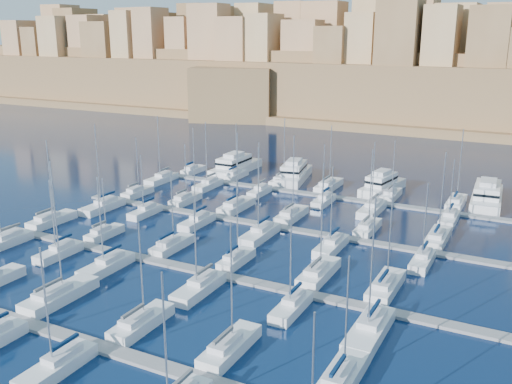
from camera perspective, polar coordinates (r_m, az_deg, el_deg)
The scene contains 51 objects.
ground at distance 90.26m, azimuth -0.24°, elevation -5.55°, with size 600.00×600.00×0.00m, color black.
pontoon_near at distance 64.96m, azimuth -14.74°, elevation -14.93°, with size 84.00×2.00×0.40m, color slate.
pontoon_mid_near at distance 80.55m, azimuth -4.23°, elevation -8.16°, with size 84.00×2.00×0.40m, color slate.
pontoon_mid_far at distance 98.62m, azimuth 2.45°, elevation -3.56°, with size 84.00×2.00×0.40m, color slate.
pontoon_far at distance 118.02m, azimuth 6.96°, elevation -0.40°, with size 84.00×2.00×0.40m, color slate.
sailboat_2 at distance 77.03m, azimuth -19.10°, elevation -9.72°, with size 3.25×10.82×18.26m.
sailboat_3 at distance 68.08m, azimuth -11.42°, elevation -12.68°, with size 2.76×9.21×12.92m.
sailboat_4 at distance 62.29m, azimuth -2.66°, elevation -15.22°, with size 2.81×9.37×14.79m.
sailboat_5 at distance 58.22m, azimuth 8.57°, elevation -17.84°, with size 2.95×9.84×13.35m.
sailboat_9 at distance 62.45m, azimuth -19.24°, elevation -16.10°, with size 2.68×8.93×13.85m.
sailboat_12 at distance 106.90m, azimuth -19.77°, elevation -2.65°, with size 2.85×9.49×15.20m.
sailboat_13 at distance 97.51m, azimuth -14.94°, elevation -4.02°, with size 2.26×7.55×10.31m.
sailboat_14 at distance 90.01m, azimuth -8.43°, elevation -5.29°, with size 2.61×8.70×12.81m.
sailboat_15 at distance 83.80m, azimuth -2.01°, elevation -6.75°, with size 2.38×7.93×13.07m.
sailboat_16 at distance 79.76m, azimuth 6.28°, elevation -8.02°, with size 2.99×9.98×16.37m.
sailboat_17 at distance 77.28m, azimuth 12.83°, elevation -9.16°, with size 2.99×9.98×15.04m.
sailboat_18 at distance 98.92m, azimuth -23.82°, elevation -4.56°, with size 2.81×9.36×12.93m.
sailboat_19 at distance 91.34m, azimuth -19.10°, elevation -5.72°, with size 2.42×8.08×12.40m.
sailboat_20 at distance 84.35m, azimuth -14.69°, elevation -7.12°, with size 2.81×9.36×14.16m.
sailboat_21 at distance 75.43m, azimuth -5.70°, elevation -9.48°, with size 2.84×9.48×12.86m.
sailboat_22 at distance 70.42m, azimuth 3.58°, elevation -11.36°, with size 2.46×8.20×13.60m.
sailboat_23 at distance 66.42m, azimuth 11.29°, elevation -13.39°, with size 3.24×10.79×16.80m.
sailboat_24 at distance 120.33m, azimuth -11.78°, elevation -0.05°, with size 2.41×8.03×12.48m.
sailboat_25 at distance 113.62m, azimuth -7.11°, elevation -0.77°, with size 2.49×8.31×12.10m.
sailboat_26 at distance 108.66m, azimuth -2.00°, elevation -1.40°, with size 3.02×10.07×15.08m.
sailboat_27 at distance 103.49m, azimuth 3.56°, elevation -2.31°, with size 2.86×9.54×15.51m.
sailboat_28 at distance 98.56m, azimuth 11.09°, elevation -3.53°, with size 2.60×8.66×14.52m.
sailboat_29 at distance 96.74m, azimuth 17.71°, elevation -4.37°, with size 2.90×9.65×15.03m.
sailboat_30 at distance 112.30m, azimuth -15.04°, elevation -1.37°, with size 2.98×9.93×16.90m.
sailboat_31 at distance 107.30m, azimuth -11.01°, elevation -1.94°, with size 2.34×7.79×11.82m.
sailboat_32 at distance 100.44m, azimuth -5.88°, elevation -2.95°, with size 2.57×8.57×13.17m.
sailboat_33 at distance 93.86m, azimuth 0.40°, elevation -4.20°, with size 2.98×9.95×15.65m.
sailboat_34 at distance 89.60m, azimuth 7.54°, elevation -5.35°, with size 2.80×9.35×13.78m.
sailboat_35 at distance 86.86m, azimuth 16.31°, elevation -6.58°, with size 2.47×8.24×12.86m.
sailboat_36 at distance 137.71m, azimuth -6.32°, elevation 2.18°, with size 2.30×7.68×11.17m.
sailboat_37 at distance 132.14m, azimuth -2.07°, elevation 1.70°, with size 2.52×8.39×13.03m.
sailboat_38 at distance 127.37m, azimuth 2.69°, elevation 1.16°, with size 2.83×9.45×14.93m.
sailboat_39 at distance 123.90m, azimuth 7.27°, elevation 0.64°, with size 3.12×10.41×14.05m.
sailboat_40 at distance 119.28m, azimuth 13.34°, elevation -0.28°, with size 2.58×8.60×12.27m.
sailboat_41 at distance 117.54m, azimuth 19.36°, elevation -0.98°, with size 2.87×9.56×15.35m.
sailboat_42 at distance 130.46m, azimuth -9.40°, elevation 1.32°, with size 2.80×9.34×15.38m.
sailboat_43 at distance 123.97m, azimuth -4.80°, elevation 0.71°, with size 2.64×8.81×14.89m.
sailboat_44 at distance 118.68m, azimuth 0.39°, elevation 0.06°, with size 2.25×7.51×11.43m.
sailboat_45 at distance 113.01m, azimuth 6.79°, elevation -0.85°, with size 2.38×7.95×12.32m.
sailboat_46 at distance 109.02m, azimuth 11.54°, elevation -1.67°, with size 3.08×10.26×13.84m.
sailboat_47 at distance 107.14m, azimuth 18.77°, elevation -2.54°, with size 2.60×8.67×11.89m.
motor_yacht_a at distance 137.29m, azimuth -2.10°, elevation 2.66°, with size 5.44×17.54×5.25m.
motor_yacht_b at distance 130.24m, azimuth 3.85°, elevation 1.91°, with size 8.20×17.46×5.25m.
motor_yacht_c at distance 122.78m, azimuth 12.50°, elevation 0.71°, with size 6.72×15.11×5.25m.
motor_yacht_d at distance 121.10m, azimuth 22.10°, elevation -0.30°, with size 6.42×18.27×5.25m.
fortified_city at distance 233.82m, azimuth 17.91°, elevation 10.58°, with size 460.00×108.95×59.52m.
Camera 1 is at (38.90, -74.56, 32.78)m, focal length 40.00 mm.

